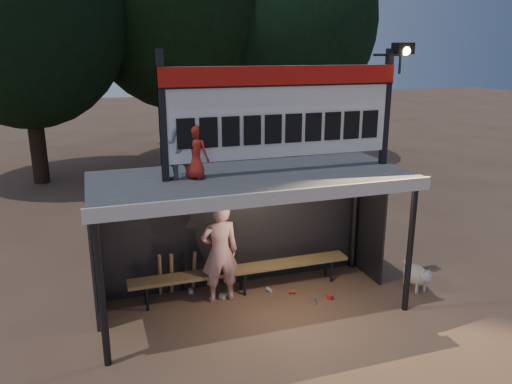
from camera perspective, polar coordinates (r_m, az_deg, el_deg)
ground at (r=8.69m, az=-0.43°, el=-12.95°), size 80.00×80.00×0.00m
player at (r=8.53m, az=-4.16°, el=-6.87°), size 0.66×0.44×1.79m
child_a at (r=7.56m, az=-9.40°, el=5.54°), size 0.65×0.58×1.08m
child_b at (r=7.53m, az=-6.95°, el=4.63°), size 0.48×0.47×0.83m
dugout_shelter at (r=8.18m, az=-0.98°, el=-0.77°), size 5.10×2.08×2.32m
scoreboard_assembly at (r=7.83m, az=3.48°, el=9.50°), size 4.10×0.27×1.99m
bench at (r=8.96m, az=-1.54°, el=-8.91°), size 4.00×0.35×0.48m
tree_left at (r=17.36m, az=-25.32°, el=18.89°), size 6.46×6.46×9.27m
tree_right at (r=19.22m, az=4.28°, el=18.90°), size 6.08×6.08×8.72m
dog at (r=9.60m, az=17.88°, el=-8.99°), size 0.36×0.81×0.49m
bats at (r=8.98m, az=-9.00°, el=-9.09°), size 0.67×0.35×0.84m
litter at (r=8.99m, az=1.45°, el=-11.62°), size 2.36×1.16×0.08m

